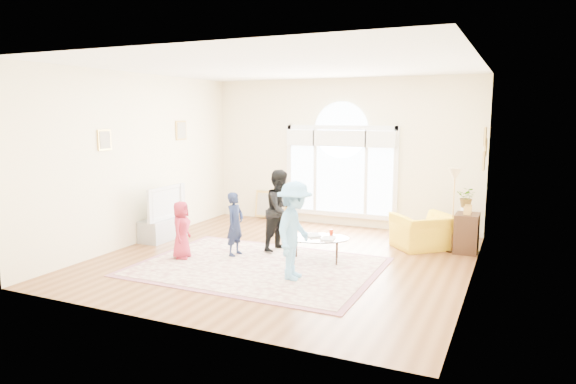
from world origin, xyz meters
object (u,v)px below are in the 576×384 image
at_px(area_rug, 257,266).
at_px(coffee_table, 316,238).
at_px(tv_console, 163,229).
at_px(television, 162,202).
at_px(armchair, 423,232).

distance_m(area_rug, coffee_table, 1.08).
distance_m(area_rug, tv_console, 2.72).
distance_m(television, armchair, 4.99).
bearing_deg(armchair, coffee_table, 5.92).
relative_size(coffee_table, armchair, 1.28).
relative_size(television, armchair, 1.13).
bearing_deg(coffee_table, tv_console, 158.51).
distance_m(tv_console, armchair, 4.98).
relative_size(area_rug, coffee_table, 2.88).
bearing_deg(armchair, tv_console, -25.42).
height_order(area_rug, coffee_table, coffee_table).
bearing_deg(area_rug, armchair, 45.60).
bearing_deg(television, area_rug, -19.09).
height_order(television, coffee_table, television).
bearing_deg(tv_console, armchair, 16.14).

